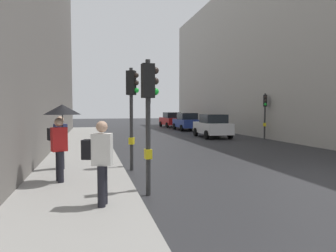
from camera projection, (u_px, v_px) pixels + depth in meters
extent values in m
plane|color=#28282B|center=(314.00, 179.00, 9.31)|extent=(120.00, 120.00, 0.00)
cube|color=gray|center=(83.00, 156.00, 13.34)|extent=(2.93, 40.00, 0.16)
cube|color=#B2ADA3|center=(294.00, 59.00, 27.77)|extent=(12.00, 34.09, 13.56)
cylinder|color=#2D2D2D|center=(148.00, 128.00, 7.44)|extent=(0.12, 0.12, 3.39)
cube|color=black|center=(148.00, 81.00, 7.38)|extent=(0.32, 0.26, 0.84)
cube|color=yellow|center=(148.00, 154.00, 7.48)|extent=(0.18, 0.21, 0.24)
sphere|color=#2D231E|center=(155.00, 71.00, 7.42)|extent=(0.18, 0.18, 0.18)
sphere|color=#2D231E|center=(155.00, 81.00, 7.44)|extent=(0.18, 0.18, 0.18)
sphere|color=green|center=(155.00, 92.00, 7.45)|extent=(0.18, 0.18, 0.18)
cylinder|color=#2D2D2D|center=(265.00, 116.00, 21.33)|extent=(0.12, 0.12, 3.27)
cube|color=black|center=(265.00, 101.00, 21.26)|extent=(0.35, 0.37, 0.84)
cube|color=yellow|center=(265.00, 125.00, 21.36)|extent=(0.25, 0.23, 0.24)
sphere|color=#2D231E|center=(265.00, 97.00, 21.06)|extent=(0.18, 0.18, 0.18)
sphere|color=#2D231E|center=(265.00, 101.00, 21.08)|extent=(0.18, 0.18, 0.18)
sphere|color=green|center=(265.00, 104.00, 21.09)|extent=(0.18, 0.18, 0.18)
cylinder|color=#2D2D2D|center=(131.00, 120.00, 10.50)|extent=(0.12, 0.12, 3.60)
cube|color=black|center=(131.00, 83.00, 10.42)|extent=(0.38, 0.35, 0.84)
cube|color=yellow|center=(132.00, 141.00, 10.54)|extent=(0.23, 0.25, 0.24)
sphere|color=#2D231E|center=(136.00, 75.00, 10.37)|extent=(0.18, 0.18, 0.18)
sphere|color=#2D231E|center=(136.00, 83.00, 10.38)|extent=(0.18, 0.18, 0.18)
sphere|color=green|center=(136.00, 90.00, 10.40)|extent=(0.18, 0.18, 0.18)
cylinder|color=#2D2D2D|center=(149.00, 112.00, 31.38)|extent=(0.12, 0.12, 3.67)
cube|color=black|center=(149.00, 99.00, 31.30)|extent=(0.25, 0.31, 0.84)
cube|color=yellow|center=(149.00, 120.00, 31.42)|extent=(0.21, 0.17, 0.24)
sphere|color=#2D231E|center=(150.00, 97.00, 31.11)|extent=(0.18, 0.18, 0.18)
sphere|color=#2D231E|center=(150.00, 99.00, 31.12)|extent=(0.18, 0.18, 0.18)
sphere|color=green|center=(150.00, 102.00, 31.14)|extent=(0.18, 0.18, 0.18)
cube|color=red|center=(171.00, 121.00, 35.66)|extent=(2.00, 4.28, 0.80)
cube|color=black|center=(172.00, 115.00, 35.38)|extent=(1.69, 2.07, 0.64)
cylinder|color=black|center=(161.00, 124.00, 36.70)|extent=(0.25, 0.65, 0.64)
cylinder|color=black|center=(175.00, 124.00, 37.23)|extent=(0.25, 0.65, 0.64)
cylinder|color=black|center=(167.00, 125.00, 34.13)|extent=(0.25, 0.65, 0.64)
cylinder|color=black|center=(182.00, 125.00, 34.66)|extent=(0.25, 0.65, 0.64)
cube|color=silver|center=(212.00, 128.00, 22.84)|extent=(2.00, 4.28, 0.80)
cube|color=black|center=(213.00, 119.00, 22.55)|extent=(1.69, 2.07, 0.64)
cylinder|color=black|center=(196.00, 132.00, 24.00)|extent=(0.25, 0.65, 0.64)
cylinder|color=black|center=(217.00, 132.00, 24.36)|extent=(0.25, 0.65, 0.64)
cylinder|color=black|center=(207.00, 135.00, 21.36)|extent=(0.25, 0.65, 0.64)
cylinder|color=black|center=(230.00, 134.00, 21.72)|extent=(0.25, 0.65, 0.64)
cube|color=navy|center=(186.00, 123.00, 30.36)|extent=(1.82, 4.21, 0.80)
cube|color=black|center=(187.00, 116.00, 30.07)|extent=(1.61, 2.01, 0.64)
cylinder|color=black|center=(174.00, 126.00, 31.46)|extent=(0.22, 0.64, 0.64)
cylinder|color=black|center=(191.00, 126.00, 31.91)|extent=(0.22, 0.64, 0.64)
cylinder|color=black|center=(182.00, 128.00, 28.85)|extent=(0.22, 0.64, 0.64)
cylinder|color=black|center=(199.00, 128.00, 29.29)|extent=(0.22, 0.64, 0.64)
cylinder|color=black|center=(59.00, 166.00, 8.35)|extent=(0.16, 0.16, 0.85)
cylinder|color=black|center=(61.00, 167.00, 8.18)|extent=(0.16, 0.16, 0.85)
cube|color=red|center=(59.00, 139.00, 8.22)|extent=(0.46, 0.38, 0.66)
sphere|color=tan|center=(59.00, 122.00, 8.19)|extent=(0.24, 0.24, 0.24)
cylinder|color=black|center=(63.00, 130.00, 8.26)|extent=(0.02, 0.02, 0.90)
cone|color=black|center=(62.00, 109.00, 8.23)|extent=(1.00, 1.00, 0.28)
cylinder|color=black|center=(60.00, 156.00, 10.18)|extent=(0.16, 0.16, 0.85)
cylinder|color=black|center=(62.00, 156.00, 10.02)|extent=(0.16, 0.16, 0.85)
cube|color=navy|center=(60.00, 134.00, 10.06)|extent=(0.47, 0.39, 0.66)
sphere|color=tan|center=(60.00, 120.00, 10.03)|extent=(0.24, 0.24, 0.24)
cube|color=black|center=(51.00, 134.00, 9.88)|extent=(0.29, 0.34, 0.40)
cylinder|color=black|center=(104.00, 184.00, 6.33)|extent=(0.16, 0.16, 0.85)
cylinder|color=black|center=(101.00, 187.00, 6.13)|extent=(0.16, 0.16, 0.85)
cube|color=silver|center=(102.00, 149.00, 6.19)|extent=(0.46, 0.36, 0.66)
sphere|color=tan|center=(102.00, 127.00, 6.16)|extent=(0.24, 0.24, 0.24)
cube|color=black|center=(88.00, 149.00, 6.20)|extent=(0.27, 0.32, 0.40)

